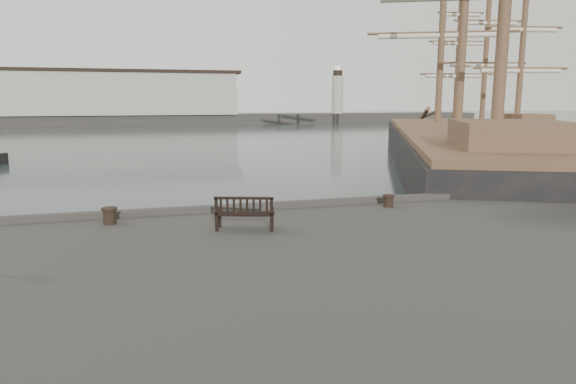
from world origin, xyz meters
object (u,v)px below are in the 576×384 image
object	(u,v)px
bench	(245,219)
bollard_right	(388,201)
bollard_left	(110,216)
tall_ship_main	(456,157)
tall_ship_far	(480,139)

from	to	relation	value
bench	bollard_right	world-z (taller)	bench
bollard_left	bench	bearing A→B (deg)	-25.22
bench	tall_ship_main	size ratio (longest dim) A/B	0.04
bollard_right	tall_ship_far	bearing A→B (deg)	50.63
bench	tall_ship_main	distance (m)	27.22
bench	tall_ship_main	xyz separation A→B (m)	(18.94, 19.53, -1.05)
bollard_right	bollard_left	bearing A→B (deg)	-179.71
bench	tall_ship_far	world-z (taller)	tall_ship_far
bollard_right	bench	bearing A→B (deg)	-161.36
tall_ship_main	bench	bearing A→B (deg)	-109.29
bench	bollard_left	distance (m)	3.64
bollard_right	tall_ship_far	distance (m)	43.13
bollard_right	tall_ship_main	distance (m)	22.91
tall_ship_far	bollard_left	bearing A→B (deg)	-125.73
tall_ship_main	tall_ship_far	size ratio (longest dim) A/B	1.57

